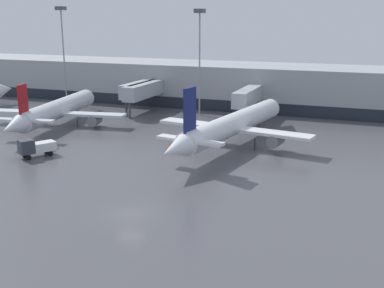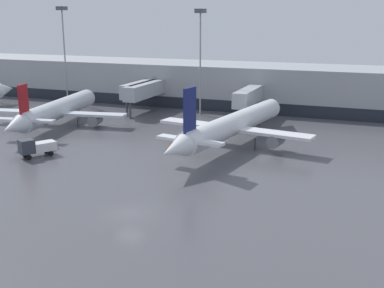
{
  "view_description": "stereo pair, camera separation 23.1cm",
  "coord_description": "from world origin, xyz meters",
  "px_view_note": "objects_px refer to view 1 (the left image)",
  "views": [
    {
      "loc": [
        21.45,
        -39.08,
        18.69
      ],
      "look_at": [
        0.18,
        16.67,
        3.0
      ],
      "focal_mm": 45.0,
      "sensor_mm": 36.0,
      "label": 1
    },
    {
      "loc": [
        21.67,
        -39.0,
        18.69
      ],
      "look_at": [
        0.18,
        16.67,
        3.0
      ],
      "focal_mm": 45.0,
      "sensor_mm": 36.0,
      "label": 2
    }
  ],
  "objects_px": {
    "parked_jet_0": "(233,125)",
    "parked_jet_3": "(57,110)",
    "apron_light_mast_2": "(62,29)",
    "apron_light_mast_0": "(200,33)",
    "service_truck_3": "(36,147)",
    "traffic_cone_0": "(170,144)"
  },
  "relations": [
    {
      "from": "apron_light_mast_0",
      "to": "parked_jet_3",
      "type": "bearing_deg",
      "value": -138.31
    },
    {
      "from": "service_truck_3",
      "to": "traffic_cone_0",
      "type": "distance_m",
      "value": 19.24
    },
    {
      "from": "parked_jet_0",
      "to": "service_truck_3",
      "type": "bearing_deg",
      "value": 132.35
    },
    {
      "from": "apron_light_mast_2",
      "to": "service_truck_3",
      "type": "bearing_deg",
      "value": -60.3
    },
    {
      "from": "traffic_cone_0",
      "to": "apron_light_mast_2",
      "type": "relative_size",
      "value": 0.03
    },
    {
      "from": "traffic_cone_0",
      "to": "parked_jet_3",
      "type": "bearing_deg",
      "value": 166.3
    },
    {
      "from": "parked_jet_3",
      "to": "apron_light_mast_0",
      "type": "bearing_deg",
      "value": -58.56
    },
    {
      "from": "parked_jet_0",
      "to": "service_truck_3",
      "type": "relative_size",
      "value": 7.31
    },
    {
      "from": "apron_light_mast_2",
      "to": "parked_jet_0",
      "type": "bearing_deg",
      "value": -26.67
    },
    {
      "from": "parked_jet_3",
      "to": "apron_light_mast_2",
      "type": "xyz_separation_m",
      "value": [
        -12.46,
        20.53,
        13.52
      ]
    },
    {
      "from": "service_truck_3",
      "to": "apron_light_mast_0",
      "type": "distance_m",
      "value": 40.36
    },
    {
      "from": "parked_jet_0",
      "to": "parked_jet_3",
      "type": "height_order",
      "value": "parked_jet_0"
    },
    {
      "from": "apron_light_mast_0",
      "to": "apron_light_mast_2",
      "type": "height_order",
      "value": "apron_light_mast_2"
    },
    {
      "from": "parked_jet_3",
      "to": "apron_light_mast_0",
      "type": "xyz_separation_m",
      "value": [
        20.4,
        18.17,
        13.03
      ]
    },
    {
      "from": "parked_jet_3",
      "to": "service_truck_3",
      "type": "height_order",
      "value": "parked_jet_3"
    },
    {
      "from": "apron_light_mast_0",
      "to": "traffic_cone_0",
      "type": "bearing_deg",
      "value": -80.35
    },
    {
      "from": "parked_jet_0",
      "to": "apron_light_mast_2",
      "type": "distance_m",
      "value": 52.76
    },
    {
      "from": "traffic_cone_0",
      "to": "apron_light_mast_2",
      "type": "bearing_deg",
      "value": 144.36
    },
    {
      "from": "apron_light_mast_0",
      "to": "apron_light_mast_2",
      "type": "relative_size",
      "value": 0.97
    },
    {
      "from": "service_truck_3",
      "to": "apron_light_mast_2",
      "type": "relative_size",
      "value": 0.24
    },
    {
      "from": "service_truck_3",
      "to": "apron_light_mast_0",
      "type": "xyz_separation_m",
      "value": [
        10.93,
        36.08,
        14.39
      ]
    },
    {
      "from": "traffic_cone_0",
      "to": "parked_jet_0",
      "type": "bearing_deg",
      "value": 22.19
    }
  ]
}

